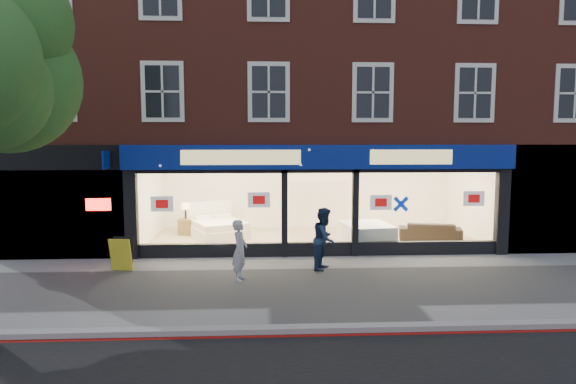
{
  "coord_description": "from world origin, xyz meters",
  "views": [
    {
      "loc": [
        -1.71,
        -11.87,
        3.54
      ],
      "look_at": [
        -0.97,
        2.5,
        1.98
      ],
      "focal_mm": 32.0,
      "sensor_mm": 36.0,
      "label": 1
    }
  ],
  "objects": [
    {
      "name": "a_board",
      "position": [
        -5.42,
        1.63,
        0.45
      ],
      "size": [
        0.63,
        0.46,
        0.89
      ],
      "primitive_type": "cube",
      "rotation": [
        0.0,
        0.0,
        -0.16
      ],
      "color": "yellow",
      "rests_on": "ground"
    },
    {
      "name": "showroom_floor",
      "position": [
        0.0,
        5.25,
        0.05
      ],
      "size": [
        11.0,
        4.5,
        0.1
      ],
      "primitive_type": "cube",
      "color": "tan",
      "rests_on": "ground"
    },
    {
      "name": "ground",
      "position": [
        0.0,
        0.0,
        0.0
      ],
      "size": [
        120.0,
        120.0,
        0.0
      ],
      "primitive_type": "plane",
      "color": "gray",
      "rests_on": "ground"
    },
    {
      "name": "bedside_table",
      "position": [
        -4.4,
        6.09,
        0.38
      ],
      "size": [
        0.5,
        0.5,
        0.55
      ],
      "primitive_type": "cube",
      "rotation": [
        0.0,
        0.0,
        -0.11
      ],
      "color": "brown",
      "rests_on": "showroom_floor"
    },
    {
      "name": "display_bed",
      "position": [
        -3.25,
        5.68,
        0.42
      ],
      "size": [
        2.31,
        2.49,
        1.13
      ],
      "rotation": [
        0.0,
        0.0,
        0.42
      ],
      "color": "white",
      "rests_on": "showroom_floor"
    },
    {
      "name": "pedestrian_blue",
      "position": [
        -0.05,
        1.49,
        0.83
      ],
      "size": [
        0.9,
        0.99,
        1.67
      ],
      "primitive_type": "imported",
      "rotation": [
        0.0,
        0.0,
        1.16
      ],
      "color": "#192B47",
      "rests_on": "ground"
    },
    {
      "name": "mattress_stack",
      "position": [
        1.6,
        4.0,
        0.45
      ],
      "size": [
        1.61,
        1.92,
        0.69
      ],
      "rotation": [
        0.0,
        0.0,
        0.14
      ],
      "color": "white",
      "rests_on": "showroom_floor"
    },
    {
      "name": "kerb_line",
      "position": [
        0.0,
        -3.1,
        0.01
      ],
      "size": [
        60.0,
        0.1,
        0.01
      ],
      "primitive_type": "cube",
      "color": "#8C0A07",
      "rests_on": "ground"
    },
    {
      "name": "kerb_stone",
      "position": [
        0.0,
        -2.9,
        0.06
      ],
      "size": [
        60.0,
        0.25,
        0.12
      ],
      "primitive_type": "cube",
      "color": "gray",
      "rests_on": "ground"
    },
    {
      "name": "pedestrian_grey",
      "position": [
        -2.26,
        0.55,
        0.76
      ],
      "size": [
        0.47,
        0.62,
        1.51
      ],
      "primitive_type": "imported",
      "rotation": [
        0.0,
        0.0,
        1.35
      ],
      "color": "#B1B3B9",
      "rests_on": "ground"
    },
    {
      "name": "building",
      "position": [
        -0.02,
        6.93,
        6.67
      ],
      "size": [
        19.0,
        8.26,
        10.3
      ],
      "color": "maroon",
      "rests_on": "ground"
    },
    {
      "name": "sofa",
      "position": [
        3.9,
        4.77,
        0.39
      ],
      "size": [
        2.13,
        1.21,
        0.59
      ],
      "primitive_type": "imported",
      "rotation": [
        0.0,
        0.0,
        2.92
      ],
      "color": "black",
      "rests_on": "showroom_floor"
    }
  ]
}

